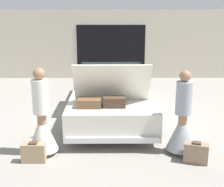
{
  "coord_description": "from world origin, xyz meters",
  "views": [
    {
      "loc": [
        -0.05,
        -8.28,
        2.81
      ],
      "look_at": [
        0.0,
        -1.35,
        0.93
      ],
      "focal_mm": 50.0,
      "sensor_mm": 36.0,
      "label": 1
    }
  ],
  "objects_px": {
    "person_left": "(42,124)",
    "suitcase_beside_left_person": "(34,153)",
    "car": "(112,93)",
    "suitcase_beside_right_person": "(196,153)",
    "person_right": "(182,124)"
  },
  "relations": [
    {
      "from": "person_left",
      "to": "suitcase_beside_left_person",
      "type": "distance_m",
      "value": 0.58
    },
    {
      "from": "car",
      "to": "suitcase_beside_right_person",
      "type": "xyz_separation_m",
      "value": [
        1.58,
        -2.94,
        -0.38
      ]
    },
    {
      "from": "car",
      "to": "suitcase_beside_left_person",
      "type": "relative_size",
      "value": 11.11
    },
    {
      "from": "suitcase_beside_left_person",
      "to": "person_right",
      "type": "bearing_deg",
      "value": 7.55
    },
    {
      "from": "car",
      "to": "suitcase_beside_right_person",
      "type": "height_order",
      "value": "car"
    },
    {
      "from": "person_left",
      "to": "suitcase_beside_left_person",
      "type": "bearing_deg",
      "value": -22.67
    },
    {
      "from": "person_left",
      "to": "suitcase_beside_right_person",
      "type": "distance_m",
      "value": 3.02
    },
    {
      "from": "suitcase_beside_right_person",
      "to": "suitcase_beside_left_person",
      "type": "bearing_deg",
      "value": 179.04
    },
    {
      "from": "person_left",
      "to": "person_right",
      "type": "bearing_deg",
      "value": 84.82
    },
    {
      "from": "person_right",
      "to": "suitcase_beside_left_person",
      "type": "relative_size",
      "value": 3.77
    },
    {
      "from": "car",
      "to": "person_right",
      "type": "bearing_deg",
      "value": -61.02
    },
    {
      "from": "person_left",
      "to": "suitcase_beside_left_person",
      "type": "relative_size",
      "value": 3.89
    },
    {
      "from": "person_right",
      "to": "suitcase_beside_left_person",
      "type": "distance_m",
      "value": 2.94
    },
    {
      "from": "person_left",
      "to": "person_right",
      "type": "distance_m",
      "value": 2.77
    },
    {
      "from": "person_left",
      "to": "car",
      "type": "bearing_deg",
      "value": 145.67
    }
  ]
}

